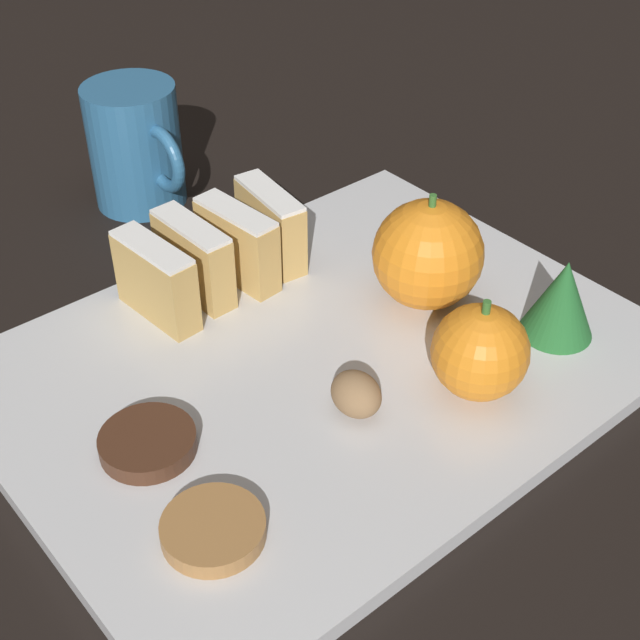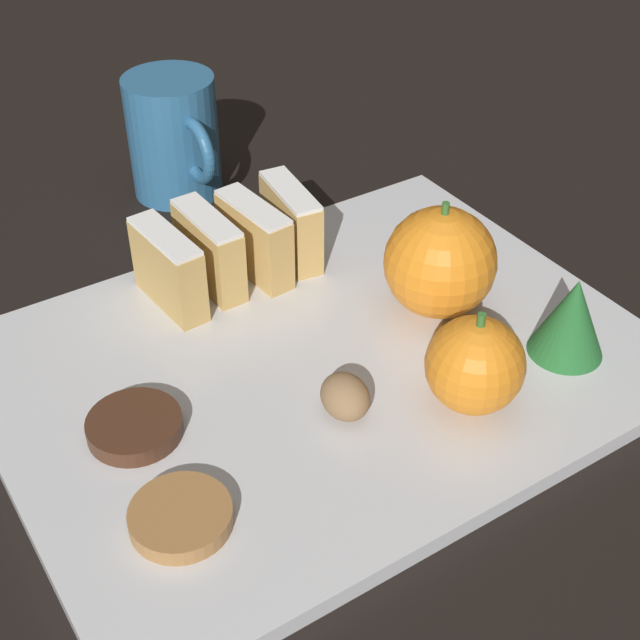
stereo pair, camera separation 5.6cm
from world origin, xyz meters
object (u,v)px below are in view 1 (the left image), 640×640
(orange_far, at_px, (480,352))
(chocolate_cookie, at_px, (152,447))
(coffee_mug, at_px, (136,146))
(walnut, at_px, (356,394))
(orange_near, at_px, (427,254))

(orange_far, xyz_separation_m, chocolate_cookie, (-0.08, -0.18, -0.02))
(orange_far, height_order, coffee_mug, coffee_mug)
(orange_far, xyz_separation_m, coffee_mug, (-0.35, -0.03, 0.01))
(coffee_mug, bearing_deg, walnut, -7.66)
(walnut, relative_size, coffee_mug, 0.31)
(walnut, xyz_separation_m, chocolate_cookie, (-0.05, -0.11, -0.01))
(orange_near, xyz_separation_m, chocolate_cookie, (0.01, -0.23, -0.03))
(orange_near, bearing_deg, coffee_mug, -165.18)
(orange_near, xyz_separation_m, coffee_mug, (-0.26, -0.07, 0.00))
(orange_near, relative_size, walnut, 2.50)
(orange_far, bearing_deg, walnut, -115.34)
(orange_near, distance_m, coffee_mug, 0.27)
(orange_far, bearing_deg, chocolate_cookie, -114.00)
(coffee_mug, bearing_deg, orange_near, 14.82)
(coffee_mug, bearing_deg, orange_far, 4.45)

